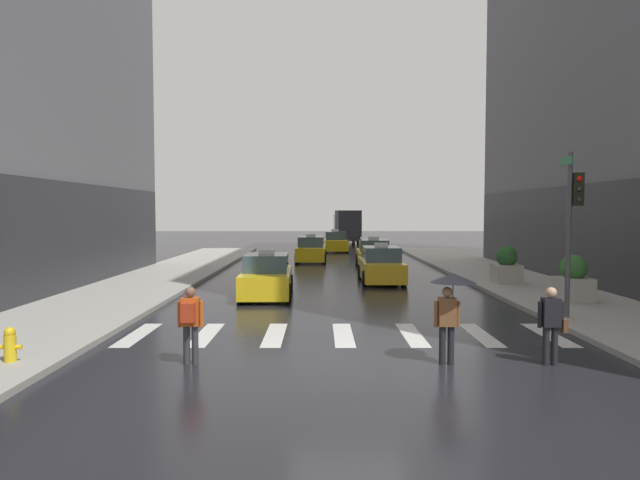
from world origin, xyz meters
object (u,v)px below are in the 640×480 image
object	(u,v)px
pedestrian_with_umbrella	(452,293)
fire_hydrant	(12,344)
taxi_fifth	(336,243)
taxi_third	(375,255)
box_truck	(348,225)
planter_near_corner	(575,280)
pedestrian_with_handbag	(553,321)
taxi_lead	(268,277)
pedestrian_with_backpack	(192,319)
taxi_second	(382,266)
planter_mid_block	(508,266)
taxi_fourth	(312,250)
traffic_light_pole	(574,211)

from	to	relation	value
pedestrian_with_umbrella	fire_hydrant	size ratio (longest dim) A/B	2.69
fire_hydrant	taxi_fifth	bearing A→B (deg)	77.19
taxi_third	pedestrian_with_umbrella	size ratio (longest dim) A/B	2.36
box_truck	fire_hydrant	size ratio (longest dim) A/B	10.59
fire_hydrant	planter_near_corner	distance (m)	17.01
box_truck	pedestrian_with_handbag	bearing A→B (deg)	-87.15
taxi_lead	fire_hydrant	bearing A→B (deg)	-114.05
box_truck	planter_near_corner	bearing A→B (deg)	-80.43
pedestrian_with_backpack	planter_near_corner	distance (m)	13.70
taxi_second	planter_mid_block	size ratio (longest dim) A/B	2.84
taxi_third	taxi_fourth	world-z (taller)	same
pedestrian_with_backpack	fire_hydrant	bearing A→B (deg)	-175.02
box_truck	fire_hydrant	distance (m)	44.81
taxi_third	pedestrian_with_backpack	xyz separation A→B (m)	(-5.82, -20.10, 0.25)
traffic_light_pole	pedestrian_with_backpack	xyz separation A→B (m)	(-10.06, -4.46, -2.29)
pedestrian_with_umbrella	pedestrian_with_backpack	bearing A→B (deg)	-179.79
taxi_fifth	pedestrian_with_handbag	xyz separation A→B (m)	(3.64, -33.06, 0.21)
pedestrian_with_umbrella	planter_mid_block	distance (m)	13.21
traffic_light_pole	planter_near_corner	distance (m)	4.08
pedestrian_with_handbag	planter_near_corner	bearing A→B (deg)	62.32
taxi_second	taxi_third	xyz separation A→B (m)	(0.27, 6.40, 0.00)
taxi_second	pedestrian_with_backpack	bearing A→B (deg)	-112.04
traffic_light_pole	pedestrian_with_backpack	world-z (taller)	traffic_light_pole
box_truck	pedestrian_with_backpack	size ratio (longest dim) A/B	4.62
taxi_lead	pedestrian_with_backpack	world-z (taller)	taxi_lead
taxi_fourth	pedestrian_with_umbrella	bearing A→B (deg)	-82.07
fire_hydrant	traffic_light_pole	bearing A→B (deg)	19.24
box_truck	pedestrian_with_backpack	world-z (taller)	box_truck
pedestrian_with_backpack	fire_hydrant	distance (m)	3.67
taxi_third	box_truck	bearing A→B (deg)	90.95
traffic_light_pole	taxi_lead	distance (m)	10.87
taxi_lead	fire_hydrant	xyz separation A→B (m)	(-4.33, -9.70, -0.22)
box_truck	pedestrian_with_umbrella	size ratio (longest dim) A/B	3.93
traffic_light_pole	pedestrian_with_handbag	size ratio (longest dim) A/B	2.91
traffic_light_pole	taxi_second	world-z (taller)	traffic_light_pole
taxi_fourth	planter_mid_block	size ratio (longest dim) A/B	2.86
taxi_lead	fire_hydrant	distance (m)	10.62
taxi_second	planter_near_corner	distance (m)	8.66
box_truck	pedestrian_with_umbrella	world-z (taller)	box_truck
taxi_third	box_truck	distance (m)	23.48
taxi_lead	pedestrian_with_umbrella	distance (m)	10.55
pedestrian_with_handbag	fire_hydrant	distance (m)	11.23
taxi_lead	taxi_second	xyz separation A→B (m)	(4.84, 4.32, 0.00)
planter_near_corner	pedestrian_with_handbag	bearing A→B (deg)	-117.68
taxi_second	pedestrian_with_handbag	xyz separation A→B (m)	(2.05, -13.74, 0.21)
taxi_fifth	fire_hydrant	world-z (taller)	taxi_fifth
taxi_third	fire_hydrant	size ratio (longest dim) A/B	6.36
taxi_second	planter_near_corner	xyz separation A→B (m)	(5.97, -6.27, 0.15)
taxi_second	taxi_lead	bearing A→B (deg)	-138.29
taxi_fifth	pedestrian_with_backpack	xyz separation A→B (m)	(-3.95, -33.02, 0.25)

